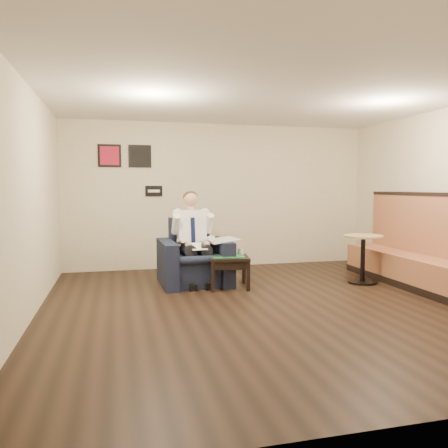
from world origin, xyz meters
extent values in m
plane|color=black|center=(0.00, 0.00, 0.00)|extent=(6.00, 6.00, 0.00)
cube|color=#EDE3C2|center=(0.00, 3.00, 1.40)|extent=(6.00, 0.02, 2.80)
cube|color=#EDE3C2|center=(0.00, -3.00, 1.40)|extent=(6.00, 0.02, 2.80)
cube|color=#EDE3C2|center=(-3.00, 0.00, 1.40)|extent=(0.02, 6.00, 2.80)
cube|color=white|center=(0.00, 0.00, 2.80)|extent=(6.00, 6.00, 0.02)
cube|color=black|center=(-1.30, 2.98, 1.50)|extent=(0.32, 0.02, 0.20)
cube|color=#BC1734|center=(-2.10, 2.98, 2.15)|extent=(0.42, 0.03, 0.42)
cube|color=black|center=(-1.55, 2.98, 2.15)|extent=(0.42, 0.03, 0.42)
cube|color=black|center=(-0.78, 1.53, 0.53)|extent=(1.12, 1.12, 1.06)
cube|color=white|center=(-0.78, 1.28, 0.65)|extent=(0.27, 0.37, 0.01)
cube|color=silver|center=(-0.34, 1.43, 0.72)|extent=(0.51, 0.61, 0.01)
cube|color=black|center=(-0.30, 1.15, 0.25)|extent=(0.69, 0.69, 0.49)
cube|color=green|center=(-0.34, 1.13, 0.50)|extent=(0.50, 0.36, 0.01)
cylinder|color=white|center=(-0.08, 1.25, 0.55)|extent=(0.10, 0.10, 0.10)
cube|color=black|center=(-0.22, 1.31, 0.50)|extent=(0.17, 0.12, 0.01)
cube|color=#9B5C3C|center=(2.59, 0.60, 0.73)|extent=(0.68, 2.86, 1.46)
cylinder|color=tan|center=(1.91, 0.93, 0.40)|extent=(0.66, 0.66, 0.79)
camera|label=1|loc=(-2.00, -5.39, 1.57)|focal=35.00mm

